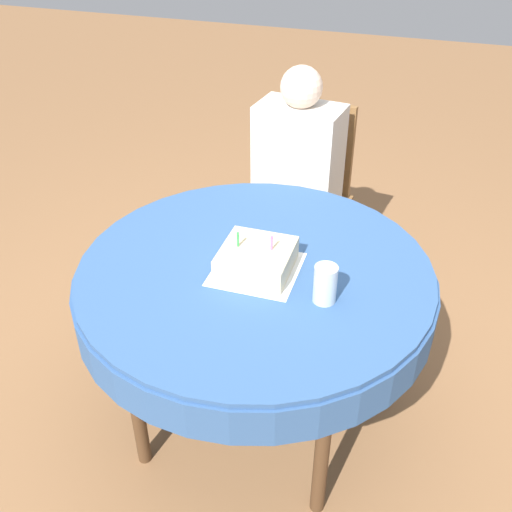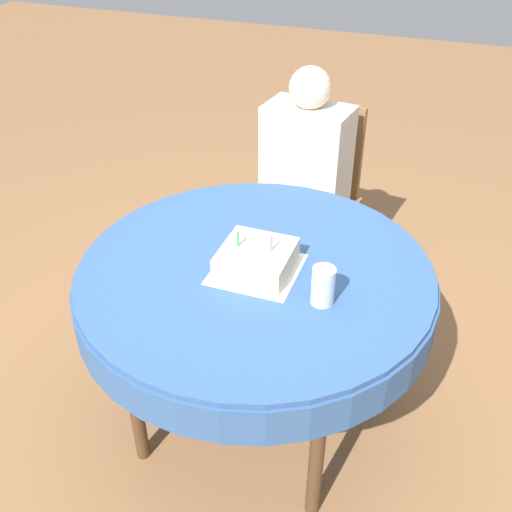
{
  "view_description": "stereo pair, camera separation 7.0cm",
  "coord_description": "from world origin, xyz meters",
  "views": [
    {
      "loc": [
        0.5,
        -1.58,
        1.94
      ],
      "look_at": [
        0.0,
        -0.0,
        0.79
      ],
      "focal_mm": 42.0,
      "sensor_mm": 36.0,
      "label": 1
    },
    {
      "loc": [
        0.57,
        -1.55,
        1.94
      ],
      "look_at": [
        0.0,
        -0.0,
        0.79
      ],
      "focal_mm": 42.0,
      "sensor_mm": 36.0,
      "label": 2
    }
  ],
  "objects": [
    {
      "name": "dining_table",
      "position": [
        0.0,
        0.0,
        0.66
      ],
      "size": [
        1.24,
        1.24,
        0.75
      ],
      "color": "#335689",
      "rests_on": "ground_plane"
    },
    {
      "name": "napkin",
      "position": [
        0.01,
        -0.01,
        0.75
      ],
      "size": [
        0.28,
        0.28,
        0.0
      ],
      "color": "white",
      "rests_on": "dining_table"
    },
    {
      "name": "drinking_glass",
      "position": [
        0.26,
        -0.1,
        0.81
      ],
      "size": [
        0.07,
        0.07,
        0.13
      ],
      "color": "silver",
      "rests_on": "dining_table"
    },
    {
      "name": "chair",
      "position": [
        -0.06,
        0.97,
        0.51
      ],
      "size": [
        0.5,
        0.5,
        0.94
      ],
      "rotation": [
        0.0,
        0.0,
        -0.14
      ],
      "color": "brown",
      "rests_on": "ground_plane"
    },
    {
      "name": "ground_plane",
      "position": [
        0.0,
        0.0,
        0.0
      ],
      "size": [
        12.0,
        12.0,
        0.0
      ],
      "primitive_type": "plane",
      "color": "#8C603D"
    },
    {
      "name": "birthday_cake",
      "position": [
        0.01,
        -0.01,
        0.79
      ],
      "size": [
        0.23,
        0.23,
        0.14
      ],
      "color": "beige",
      "rests_on": "dining_table"
    },
    {
      "name": "person",
      "position": [
        -0.08,
        0.88,
        0.7
      ],
      "size": [
        0.41,
        0.36,
        1.16
      ],
      "rotation": [
        0.0,
        0.0,
        -0.14
      ],
      "color": "beige",
      "rests_on": "ground_plane"
    }
  ]
}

